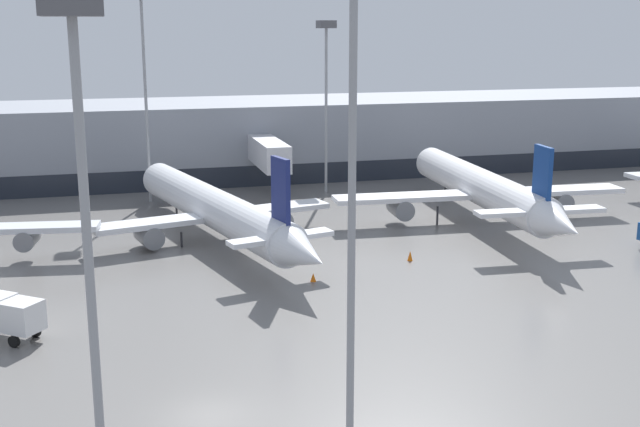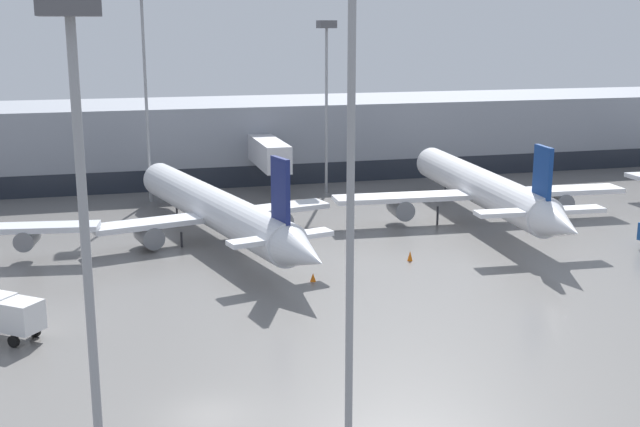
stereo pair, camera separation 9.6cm
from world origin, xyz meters
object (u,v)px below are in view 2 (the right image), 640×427
Objects in this scene: parked_jet_0 at (482,188)px; parked_jet_4 at (215,209)px; apron_light_mast_2 at (352,39)px; apron_light_mast_0 at (326,58)px; traffic_cone_2 at (313,277)px; apron_light_mast_5 at (143,40)px; traffic_cone_0 at (410,256)px; apron_light_mast_1 at (78,128)px.

parked_jet_4 reaches higher than parked_jet_0.
apron_light_mast_2 is at bearing 150.96° from parked_jet_0.
parked_jet_0 is 22.56m from apron_light_mast_0.
apron_light_mast_5 is (-9.50, 30.36, 16.19)m from traffic_cone_2.
apron_light_mast_5 is at bearing 178.94° from apron_light_mast_0.
apron_light_mast_1 is at bearing -126.61° from traffic_cone_0.
apron_light_mast_5 is (-18.86, 0.35, 1.98)m from apron_light_mast_0.
apron_light_mast_1 is 58.77m from apron_light_mast_5.
apron_light_mast_5 is (5.08, 58.53, 1.68)m from apron_light_mast_1.
traffic_cone_0 is (13.70, -10.24, -2.31)m from parked_jet_4.
apron_light_mast_2 is (-14.59, -55.51, 2.82)m from apron_light_mast_0.
traffic_cone_0 is 36.52m from apron_light_mast_5.
parked_jet_0 is 36.30m from apron_light_mast_5.
parked_jet_4 reaches higher than traffic_cone_2.
traffic_cone_2 is at bearing -72.63° from apron_light_mast_5.
apron_light_mast_5 is at bearing 123.50° from traffic_cone_0.
apron_light_mast_1 is 10.04m from apron_light_mast_2.
apron_light_mast_0 reaches higher than traffic_cone_2.
apron_light_mast_1 is (-23.17, -31.19, 14.43)m from traffic_cone_0.
parked_jet_0 is at bearing -57.74° from apron_light_mast_0.
apron_light_mast_5 is at bearing 0.64° from parked_jet_4.
apron_light_mast_1 reaches higher than traffic_cone_2.
parked_jet_4 is at bearing -130.82° from apron_light_mast_0.
traffic_cone_0 is 30.47m from apron_light_mast_0.
parked_jet_0 reaches higher than traffic_cone_2.
apron_light_mast_1 is at bearing -94.96° from apron_light_mast_5.
parked_jet_4 is 1.64× the size of apron_light_mast_2.
apron_light_mast_5 reaches higher than parked_jet_4.
traffic_cone_2 is at bearing 128.01° from parked_jet_0.
parked_jet_0 is 1.57× the size of apron_light_mast_2.
parked_jet_0 is 1.89× the size of apron_light_mast_1.
traffic_cone_2 is 34.51m from apron_light_mast_0.
apron_light_mast_2 is (-24.99, -39.03, 14.19)m from parked_jet_0.
apron_light_mast_1 is 0.88× the size of apron_light_mast_5.
traffic_cone_0 is 0.03× the size of apron_light_mast_2.
traffic_cone_2 is 0.03× the size of apron_light_mast_0.
parked_jet_4 is (-24.87, -0.27, -0.44)m from parked_jet_0.
apron_light_mast_1 is at bearing -112.36° from apron_light_mast_0.
parked_jet_4 is 1.74× the size of apron_light_mast_5.
apron_light_mast_0 is 62.91m from apron_light_mast_1.
apron_light_mast_0 reaches higher than parked_jet_0.
apron_light_mast_2 is 1.06× the size of apron_light_mast_5.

